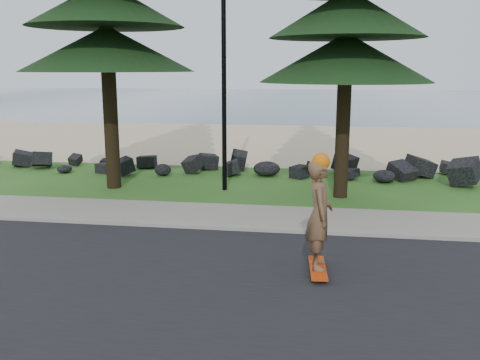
% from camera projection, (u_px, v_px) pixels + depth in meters
% --- Properties ---
extents(ground, '(160.00, 160.00, 0.00)m').
position_uv_depth(ground, '(202.00, 218.00, 13.39)').
color(ground, '#29591C').
rests_on(ground, ground).
extents(road, '(160.00, 7.00, 0.02)m').
position_uv_depth(road, '(143.00, 290.00, 9.03)').
color(road, black).
rests_on(road, ground).
extents(kerb, '(160.00, 0.20, 0.10)m').
position_uv_depth(kerb, '(193.00, 226.00, 12.51)').
color(kerb, gray).
rests_on(kerb, ground).
extents(sidewalk, '(160.00, 2.00, 0.08)m').
position_uv_depth(sidewalk, '(203.00, 214.00, 13.57)').
color(sidewalk, gray).
rests_on(sidewalk, ground).
extents(beach_sand, '(160.00, 15.00, 0.01)m').
position_uv_depth(beach_sand, '(264.00, 141.00, 27.41)').
color(beach_sand, '#C9B186').
rests_on(beach_sand, ground).
extents(ocean, '(160.00, 58.00, 0.01)m').
position_uv_depth(ocean, '(298.00, 99.00, 62.71)').
color(ocean, '#355565').
rests_on(ocean, ground).
extents(seawall_boulders, '(60.00, 2.40, 1.10)m').
position_uv_depth(seawall_boulders, '(237.00, 175.00, 18.80)').
color(seawall_boulders, black).
rests_on(seawall_boulders, ground).
extents(lamp_post, '(0.25, 0.14, 8.14)m').
position_uv_depth(lamp_post, '(224.00, 52.00, 15.63)').
color(lamp_post, black).
rests_on(lamp_post, ground).
extents(skateboarder, '(0.53, 1.21, 2.22)m').
position_uv_depth(skateboarder, '(319.00, 215.00, 9.55)').
color(skateboarder, '#BB340B').
rests_on(skateboarder, ground).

